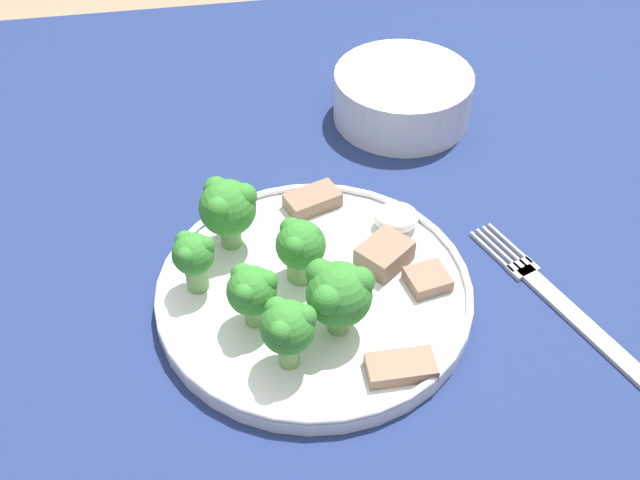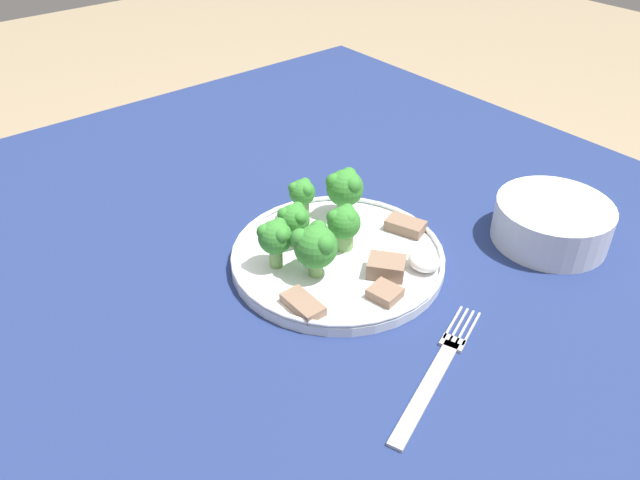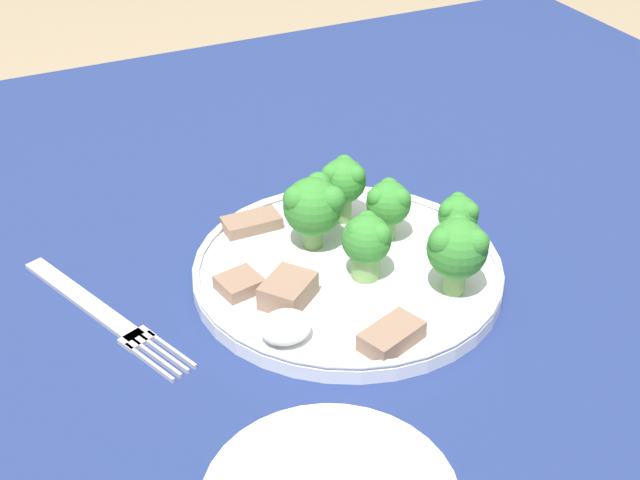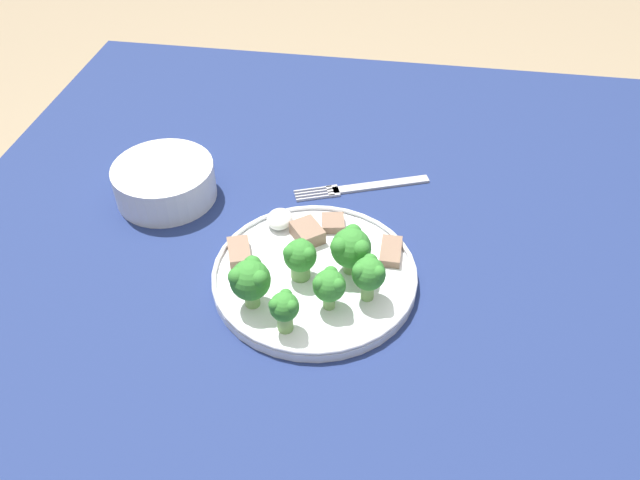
# 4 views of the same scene
# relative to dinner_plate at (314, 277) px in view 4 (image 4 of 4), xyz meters

# --- Properties ---
(table) EXTENTS (1.21, 1.08, 0.73)m
(table) POSITION_rel_dinner_plate_xyz_m (0.00, -0.01, -0.10)
(table) COLOR navy
(table) RESTS_ON ground_plane
(dinner_plate) EXTENTS (0.25, 0.25, 0.02)m
(dinner_plate) POSITION_rel_dinner_plate_xyz_m (0.00, 0.00, 0.00)
(dinner_plate) COLOR white
(dinner_plate) RESTS_ON table
(fork) EXTENTS (0.09, 0.19, 0.00)m
(fork) POSITION_rel_dinner_plate_xyz_m (0.20, -0.04, -0.01)
(fork) COLOR #B2B2B7
(fork) RESTS_ON table
(cream_bowl) EXTENTS (0.14, 0.14, 0.05)m
(cream_bowl) POSITION_rel_dinner_plate_xyz_m (0.14, 0.24, 0.02)
(cream_bowl) COLOR silver
(cream_bowl) RESTS_ON table
(broccoli_floret_near_rim_left) EXTENTS (0.05, 0.05, 0.06)m
(broccoli_floret_near_rim_left) POSITION_rel_dinner_plate_xyz_m (-0.06, 0.06, 0.04)
(broccoli_floret_near_rim_left) COLOR #709E56
(broccoli_floret_near_rim_left) RESTS_ON dinner_plate
(broccoli_floret_center_left) EXTENTS (0.04, 0.04, 0.06)m
(broccoli_floret_center_left) POSITION_rel_dinner_plate_xyz_m (-0.00, 0.02, 0.04)
(broccoli_floret_center_left) COLOR #709E56
(broccoli_floret_center_left) RESTS_ON dinner_plate
(broccoli_floret_back_left) EXTENTS (0.04, 0.04, 0.06)m
(broccoli_floret_back_left) POSITION_rel_dinner_plate_xyz_m (-0.03, -0.07, 0.04)
(broccoli_floret_back_left) COLOR #709E56
(broccoli_floret_back_left) RESTS_ON dinner_plate
(broccoli_floret_front_left) EXTENTS (0.03, 0.03, 0.05)m
(broccoli_floret_front_left) POSITION_rel_dinner_plate_xyz_m (-0.09, 0.02, 0.04)
(broccoli_floret_front_left) COLOR #709E56
(broccoli_floret_front_left) RESTS_ON dinner_plate
(broccoli_floret_center_back) EXTENTS (0.04, 0.04, 0.05)m
(broccoli_floret_center_back) POSITION_rel_dinner_plate_xyz_m (-0.05, -0.03, 0.04)
(broccoli_floret_center_back) COLOR #709E56
(broccoli_floret_center_back) RESTS_ON dinner_plate
(broccoli_floret_mid_cluster) EXTENTS (0.05, 0.05, 0.06)m
(broccoli_floret_mid_cluster) POSITION_rel_dinner_plate_xyz_m (0.02, -0.04, 0.04)
(broccoli_floret_mid_cluster) COLOR #709E56
(broccoli_floret_mid_cluster) RESTS_ON dinner_plate
(meat_slice_front_slice) EXTENTS (0.04, 0.04, 0.01)m
(meat_slice_front_slice) POSITION_rel_dinner_plate_xyz_m (0.09, -0.01, 0.01)
(meat_slice_front_slice) COLOR #846651
(meat_slice_front_slice) RESTS_ON dinner_plate
(meat_slice_middle_slice) EXTENTS (0.05, 0.04, 0.01)m
(meat_slice_middle_slice) POSITION_rel_dinner_plate_xyz_m (0.02, 0.10, 0.01)
(meat_slice_middle_slice) COLOR #846651
(meat_slice_middle_slice) RESTS_ON dinner_plate
(meat_slice_rear_slice) EXTENTS (0.05, 0.05, 0.02)m
(meat_slice_rear_slice) POSITION_rel_dinner_plate_xyz_m (0.07, 0.02, 0.01)
(meat_slice_rear_slice) COLOR #846651
(meat_slice_rear_slice) RESTS_ON dinner_plate
(meat_slice_edge_slice) EXTENTS (0.05, 0.03, 0.01)m
(meat_slice_edge_slice) POSITION_rel_dinner_plate_xyz_m (0.05, -0.09, 0.01)
(meat_slice_edge_slice) COLOR #846651
(meat_slice_edge_slice) RESTS_ON dinner_plate
(sauce_dollop) EXTENTS (0.04, 0.03, 0.02)m
(sauce_dollop) POSITION_rel_dinner_plate_xyz_m (0.09, 0.06, 0.01)
(sauce_dollop) COLOR white
(sauce_dollop) RESTS_ON dinner_plate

